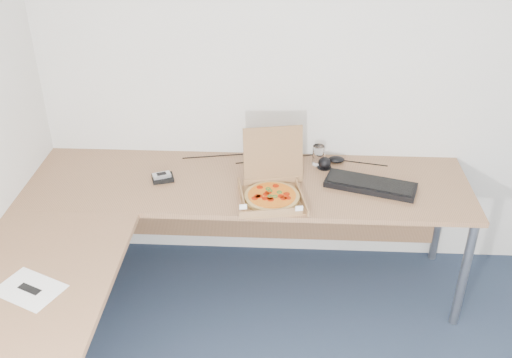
# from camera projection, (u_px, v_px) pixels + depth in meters

# --- Properties ---
(room_shell) EXTENTS (3.50, 3.50, 2.50)m
(room_shell) POSITION_uv_depth(u_px,v_px,m) (378.00, 272.00, 1.86)
(room_shell) COLOR silver
(room_shell) RESTS_ON ground
(desk) EXTENTS (2.50, 2.20, 0.73)m
(desk) POSITION_uv_depth(u_px,v_px,m) (180.00, 228.00, 3.01)
(desk) COLOR #966846
(desk) RESTS_ON ground
(pizza_box) EXTENTS (0.33, 0.38, 0.34)m
(pizza_box) POSITION_uv_depth(u_px,v_px,m) (272.00, 192.00, 3.17)
(pizza_box) COLOR #996C42
(pizza_box) RESTS_ON desk
(drinking_glass) EXTENTS (0.07, 0.07, 0.12)m
(drinking_glass) POSITION_uv_depth(u_px,v_px,m) (318.00, 155.00, 3.49)
(drinking_glass) COLOR white
(drinking_glass) RESTS_ON desk
(keyboard) EXTENTS (0.53, 0.32, 0.03)m
(keyboard) POSITION_uv_depth(u_px,v_px,m) (371.00, 185.00, 3.28)
(keyboard) COLOR black
(keyboard) RESTS_ON desk
(mouse) EXTENTS (0.12, 0.10, 0.04)m
(mouse) POSITION_uv_depth(u_px,v_px,m) (336.00, 160.00, 3.53)
(mouse) COLOR black
(mouse) RESTS_ON desk
(wallet) EXTENTS (0.14, 0.13, 0.02)m
(wallet) POSITION_uv_depth(u_px,v_px,m) (163.00, 178.00, 3.36)
(wallet) COLOR black
(wallet) RESTS_ON desk
(phone) EXTENTS (0.11, 0.09, 0.02)m
(phone) POSITION_uv_depth(u_px,v_px,m) (162.00, 175.00, 3.35)
(phone) COLOR #B2B5BA
(phone) RESTS_ON wallet
(paper_sheet) EXTENTS (0.34, 0.29, 0.00)m
(paper_sheet) POSITION_uv_depth(u_px,v_px,m) (30.00, 289.00, 2.56)
(paper_sheet) COLOR white
(paper_sheet) RESTS_ON desk
(dome_speaker) EXTENTS (0.09, 0.09, 0.07)m
(dome_speaker) POSITION_uv_depth(u_px,v_px,m) (325.00, 162.00, 3.47)
(dome_speaker) COLOR black
(dome_speaker) RESTS_ON desk
(cable_bundle) EXTENTS (0.60, 0.12, 0.01)m
(cable_bundle) POSITION_uv_depth(u_px,v_px,m) (280.00, 158.00, 3.58)
(cable_bundle) COLOR black
(cable_bundle) RESTS_ON desk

